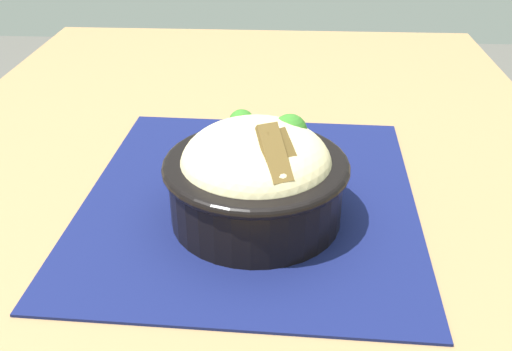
% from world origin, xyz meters
% --- Properties ---
extents(table, '(1.28, 0.85, 0.73)m').
position_xyz_m(table, '(0.00, 0.00, 0.67)').
color(table, '#99754C').
rests_on(table, ground_plane).
extents(placemat, '(0.42, 0.37, 0.00)m').
position_xyz_m(placemat, '(-0.03, -0.02, 0.73)').
color(placemat, '#11194C').
rests_on(placemat, table).
extents(bowl, '(0.20, 0.20, 0.12)m').
position_xyz_m(bowl, '(-0.07, -0.03, 0.78)').
color(bowl, black).
rests_on(bowl, placemat).
extents(fork, '(0.04, 0.13, 0.00)m').
position_xyz_m(fork, '(0.05, -0.04, 0.73)').
color(fork, silver).
rests_on(fork, placemat).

